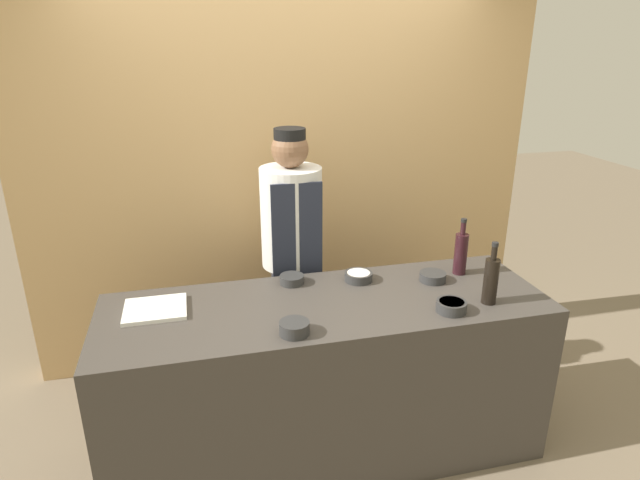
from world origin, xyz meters
name	(u,v)px	position (x,y,z in m)	size (l,w,h in m)	color
ground_plane	(326,446)	(0.00, 0.00, 0.00)	(14.00, 14.00, 0.00)	#756651
cabinet_wall	(285,187)	(0.00, 1.13, 1.20)	(3.35, 0.18, 2.40)	tan
counter	(327,378)	(0.00, 0.00, 0.45)	(2.24, 0.74, 0.90)	#3D3833
sauce_bowl_red	(451,306)	(0.56, -0.23, 0.93)	(0.15, 0.15, 0.05)	#2D2D2D
sauce_bowl_orange	(433,276)	(0.62, 0.11, 0.92)	(0.14, 0.14, 0.05)	#2D2D2D
sauce_bowl_brown	(294,327)	(-0.22, -0.26, 0.93)	(0.14, 0.14, 0.06)	#2D2D2D
sauce_bowl_purple	(292,279)	(-0.13, 0.26, 0.92)	(0.13, 0.13, 0.05)	#2D2D2D
sauce_bowl_white	(359,276)	(0.23, 0.21, 0.92)	(0.15, 0.15, 0.05)	#2D2D2D
cutting_board	(155,309)	(-0.83, 0.11, 0.91)	(0.29, 0.26, 0.02)	white
bottle_wine	(461,252)	(0.81, 0.17, 1.02)	(0.07, 0.07, 0.32)	black
bottle_soy	(491,280)	(0.78, -0.19, 1.02)	(0.07, 0.07, 0.32)	black
chef_center	(292,257)	(-0.06, 0.61, 0.91)	(0.36, 0.36, 1.67)	#28282D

